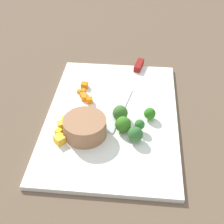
# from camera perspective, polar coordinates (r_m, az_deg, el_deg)

# --- Properties ---
(ground_plane) EXTENTS (4.00, 4.00, 0.00)m
(ground_plane) POSITION_cam_1_polar(r_m,az_deg,el_deg) (0.85, -0.00, -1.14)
(ground_plane) COLOR brown
(cutting_board) EXTENTS (0.49, 0.34, 0.01)m
(cutting_board) POSITION_cam_1_polar(r_m,az_deg,el_deg) (0.84, -0.00, -0.83)
(cutting_board) COLOR white
(cutting_board) RESTS_ON ground_plane
(prep_bowl) EXTENTS (0.10, 0.10, 0.05)m
(prep_bowl) POSITION_cam_1_polar(r_m,az_deg,el_deg) (0.77, -4.84, -2.71)
(prep_bowl) COLOR #9A6A48
(prep_bowl) RESTS_ON cutting_board
(chef_knife) EXTENTS (0.34, 0.09, 0.02)m
(chef_knife) POSITION_cam_1_polar(r_m,az_deg,el_deg) (0.95, 3.50, 5.42)
(chef_knife) COLOR silver
(chef_knife) RESTS_ON cutting_board
(carrot_dice_0) EXTENTS (0.02, 0.02, 0.02)m
(carrot_dice_0) POSITION_cam_1_polar(r_m,az_deg,el_deg) (0.93, -4.91, 4.74)
(carrot_dice_0) COLOR orange
(carrot_dice_0) RESTS_ON cutting_board
(carrot_dice_1) EXTENTS (0.02, 0.01, 0.01)m
(carrot_dice_1) POSITION_cam_1_polar(r_m,az_deg,el_deg) (0.89, -4.95, 2.55)
(carrot_dice_1) COLOR orange
(carrot_dice_1) RESTS_ON cutting_board
(carrot_dice_2) EXTENTS (0.02, 0.02, 0.01)m
(carrot_dice_2) POSITION_cam_1_polar(r_m,az_deg,el_deg) (0.91, -5.17, 3.63)
(carrot_dice_2) COLOR orange
(carrot_dice_2) RESTS_ON cutting_board
(carrot_dice_3) EXTENTS (0.01, 0.01, 0.01)m
(carrot_dice_3) POSITION_cam_1_polar(r_m,az_deg,el_deg) (0.89, -4.14, 2.35)
(carrot_dice_3) COLOR orange
(carrot_dice_3) RESTS_ON cutting_board
(carrot_dice_4) EXTENTS (0.02, 0.02, 0.02)m
(carrot_dice_4) POSITION_cam_1_polar(r_m,az_deg,el_deg) (0.88, -4.02, 2.09)
(carrot_dice_4) COLOR orange
(carrot_dice_4) RESTS_ON cutting_board
(carrot_dice_5) EXTENTS (0.02, 0.02, 0.01)m
(carrot_dice_5) POSITION_cam_1_polar(r_m,az_deg,el_deg) (0.90, -5.14, 2.98)
(carrot_dice_5) COLOR orange
(carrot_dice_5) RESTS_ON cutting_board
(carrot_dice_6) EXTENTS (0.01, 0.01, 0.01)m
(carrot_dice_6) POSITION_cam_1_polar(r_m,az_deg,el_deg) (0.92, -5.83, 3.67)
(carrot_dice_6) COLOR orange
(carrot_dice_6) RESTS_ON cutting_board
(pepper_dice_0) EXTENTS (0.03, 0.03, 0.02)m
(pepper_dice_0) POSITION_cam_1_polar(r_m,az_deg,el_deg) (0.77, -9.34, -4.86)
(pepper_dice_0) COLOR yellow
(pepper_dice_0) RESTS_ON cutting_board
(pepper_dice_1) EXTENTS (0.02, 0.02, 0.01)m
(pepper_dice_1) POSITION_cam_1_polar(r_m,az_deg,el_deg) (0.79, -9.47, -3.55)
(pepper_dice_1) COLOR yellow
(pepper_dice_1) RESTS_ON cutting_board
(pepper_dice_2) EXTENTS (0.01, 0.01, 0.01)m
(pepper_dice_2) POSITION_cam_1_polar(r_m,az_deg,el_deg) (0.83, -4.48, -0.54)
(pepper_dice_2) COLOR yellow
(pepper_dice_2) RESTS_ON cutting_board
(pepper_dice_3) EXTENTS (0.02, 0.02, 0.02)m
(pepper_dice_3) POSITION_cam_1_polar(r_m,az_deg,el_deg) (0.81, -9.07, -2.30)
(pepper_dice_3) COLOR yellow
(pepper_dice_3) RESTS_ON cutting_board
(pepper_dice_4) EXTENTS (0.02, 0.02, 0.01)m
(pepper_dice_4) POSITION_cam_1_polar(r_m,az_deg,el_deg) (0.82, -8.33, -1.33)
(pepper_dice_4) COLOR yellow
(pepper_dice_4) RESTS_ON cutting_board
(pepper_dice_5) EXTENTS (0.03, 0.03, 0.02)m
(pepper_dice_5) POSITION_cam_1_polar(r_m,az_deg,el_deg) (0.83, -5.84, -0.44)
(pepper_dice_5) COLOR yellow
(pepper_dice_5) RESTS_ON cutting_board
(pepper_dice_6) EXTENTS (0.01, 0.02, 0.01)m
(pepper_dice_6) POSITION_cam_1_polar(r_m,az_deg,el_deg) (0.78, -9.31, -4.30)
(pepper_dice_6) COLOR yellow
(pepper_dice_6) RESTS_ON cutting_board
(broccoli_floret_0) EXTENTS (0.03, 0.03, 0.03)m
(broccoli_floret_0) POSITION_cam_1_polar(r_m,az_deg,el_deg) (0.78, 4.95, -2.28)
(broccoli_floret_0) COLOR #82BF69
(broccoli_floret_0) RESTS_ON cutting_board
(broccoli_floret_1) EXTENTS (0.03, 0.03, 0.03)m
(broccoli_floret_1) POSITION_cam_1_polar(r_m,az_deg,el_deg) (0.82, 6.73, -0.31)
(broccoli_floret_1) COLOR #81AB54
(broccoli_floret_1) RESTS_ON cutting_board
(broccoli_floret_2) EXTENTS (0.04, 0.04, 0.04)m
(broccoli_floret_2) POSITION_cam_1_polar(r_m,az_deg,el_deg) (0.76, 4.18, -3.99)
(broccoli_floret_2) COLOR #86BC6B
(broccoli_floret_2) RESTS_ON cutting_board
(broccoli_floret_3) EXTENTS (0.04, 0.04, 0.04)m
(broccoli_floret_3) POSITION_cam_1_polar(r_m,az_deg,el_deg) (0.82, 1.47, -0.19)
(broccoli_floret_3) COLOR #95C36C
(broccoli_floret_3) RESTS_ON cutting_board
(broccoli_floret_4) EXTENTS (0.04, 0.04, 0.04)m
(broccoli_floret_4) POSITION_cam_1_polar(r_m,az_deg,el_deg) (0.78, 1.98, -2.24)
(broccoli_floret_4) COLOR #96C155
(broccoli_floret_4) RESTS_ON cutting_board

